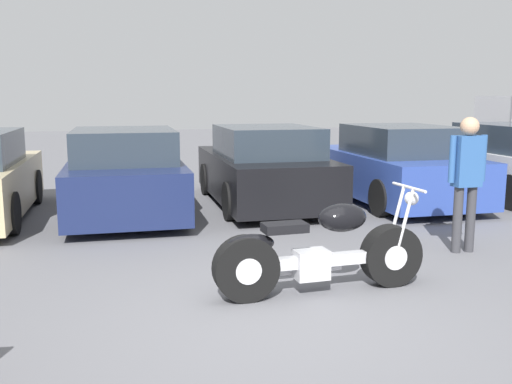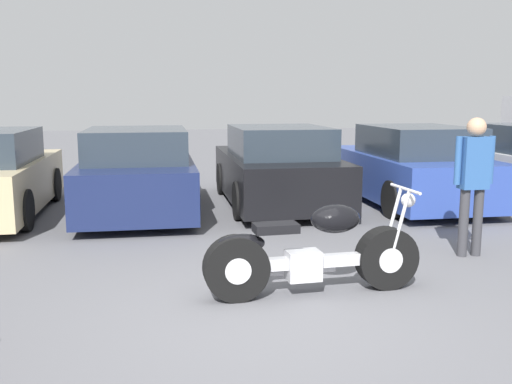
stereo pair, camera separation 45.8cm
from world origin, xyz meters
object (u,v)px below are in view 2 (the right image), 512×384
Objects in this scene: motorcycle at (312,253)px; parked_car_blue at (412,168)px; person_standing at (474,174)px; parked_car_navy at (138,174)px; parked_car_black at (277,169)px.

parked_car_blue reaches higher than motorcycle.
parked_car_blue is at bearing 76.77° from person_standing.
parked_car_navy is 1.00× the size of parked_car_black.
parked_car_blue is (2.52, -0.30, 0.00)m from parked_car_black.
parked_car_black is 2.54m from parked_car_blue.
parked_car_navy is 1.00× the size of parked_car_blue.
parked_car_blue is at bearing 55.12° from motorcycle.
motorcycle is 0.55× the size of parked_car_blue.
parked_car_navy and parked_car_blue have the same top height.
person_standing is at bearing 23.79° from motorcycle.
parked_car_navy is 5.04m from parked_car_blue.
motorcycle is 4.95m from parked_car_navy.
motorcycle is at bearing -97.64° from parked_car_black.
person_standing is at bearing -66.06° from parked_car_black.
person_standing reaches higher than parked_car_blue.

